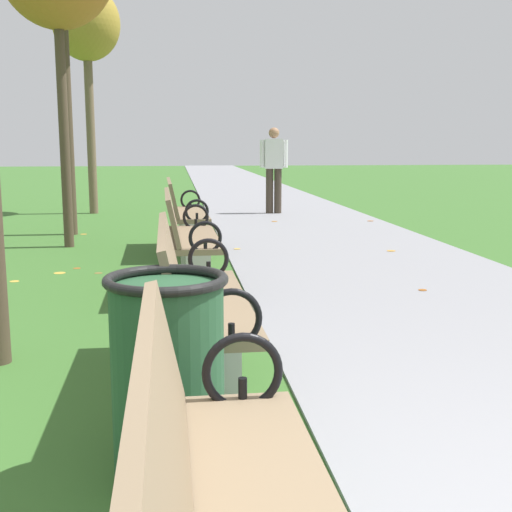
# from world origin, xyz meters

# --- Properties ---
(paved_walkway) EXTENTS (2.97, 44.00, 0.02)m
(paved_walkway) POSITION_xyz_m (1.48, 18.00, 0.01)
(paved_walkway) COLOR gray
(paved_walkway) RESTS_ON ground
(park_bench_2) EXTENTS (0.49, 1.61, 0.90)m
(park_bench_2) POSITION_xyz_m (-0.50, 2.16, 0.49)
(park_bench_2) COLOR #7A664C
(park_bench_2) RESTS_ON ground
(park_bench_3) EXTENTS (0.50, 1.61, 0.90)m
(park_bench_3) POSITION_xyz_m (-0.50, 4.66, 0.49)
(park_bench_3) COLOR #7A664C
(park_bench_3) RESTS_ON ground
(park_bench_4) EXTENTS (0.51, 1.61, 0.90)m
(park_bench_4) POSITION_xyz_m (-0.50, 6.79, 0.49)
(park_bench_4) COLOR #7A664C
(park_bench_4) RESTS_ON ground
(tree_4) EXTENTS (1.25, 1.25, 4.24)m
(tree_4) POSITION_xyz_m (-2.19, 11.74, 3.47)
(tree_4) COLOR brown
(tree_4) RESTS_ON ground
(pedestrian_walking) EXTENTS (0.53, 0.25, 1.62)m
(pedestrian_walking) POSITION_xyz_m (1.26, 11.16, 0.93)
(pedestrian_walking) COLOR #3D3328
(pedestrian_walking) RESTS_ON paved_walkway
(trash_bin) EXTENTS (0.48, 0.48, 0.84)m
(trash_bin) POSITION_xyz_m (-0.65, 1.15, 0.42)
(trash_bin) COLOR #234C2D
(trash_bin) RESTS_ON ground
(scattered_leaves) EXTENTS (5.30, 11.27, 0.02)m
(scattered_leaves) POSITION_xyz_m (0.08, 4.09, 0.01)
(scattered_leaves) COLOR brown
(scattered_leaves) RESTS_ON ground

